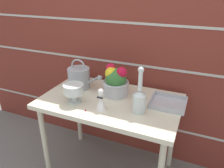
# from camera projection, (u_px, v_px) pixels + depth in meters

# --- Properties ---
(brick_wall) EXTENTS (3.60, 0.08, 2.20)m
(brick_wall) POSITION_uv_depth(u_px,v_px,m) (129.00, 43.00, 1.93)
(brick_wall) COLOR maroon
(brick_wall) RESTS_ON ground_plane
(patio_table) EXTENTS (1.09, 0.67, 0.74)m
(patio_table) POSITION_uv_depth(u_px,v_px,m) (110.00, 108.00, 1.77)
(patio_table) COLOR beige
(patio_table) RESTS_ON ground_plane
(watering_can) EXTENTS (0.33, 0.19, 0.26)m
(watering_can) POSITION_uv_depth(u_px,v_px,m) (79.00, 77.00, 1.90)
(watering_can) COLOR #9EA3A8
(watering_can) RESTS_ON patio_table
(crystal_pedestal_bowl) EXTENTS (0.16, 0.16, 0.15)m
(crystal_pedestal_bowl) POSITION_uv_depth(u_px,v_px,m) (74.00, 90.00, 1.65)
(crystal_pedestal_bowl) COLOR silver
(crystal_pedestal_bowl) RESTS_ON patio_table
(flower_planter) EXTENTS (0.22, 0.22, 0.25)m
(flower_planter) POSITION_uv_depth(u_px,v_px,m) (115.00, 81.00, 1.76)
(flower_planter) COLOR #BCBCC1
(flower_planter) RESTS_ON patio_table
(glass_decanter) EXTENTS (0.10, 0.10, 0.34)m
(glass_decanter) POSITION_uv_depth(u_px,v_px,m) (139.00, 99.00, 1.52)
(glass_decanter) COLOR silver
(glass_decanter) RESTS_ON patio_table
(figurine_vase) EXTENTS (0.08, 0.08, 0.17)m
(figurine_vase) POSITION_uv_depth(u_px,v_px,m) (101.00, 101.00, 1.57)
(figurine_vase) COLOR white
(figurine_vase) RESTS_ON patio_table
(wire_tray) EXTENTS (0.26, 0.24, 0.04)m
(wire_tray) POSITION_uv_depth(u_px,v_px,m) (168.00, 104.00, 1.65)
(wire_tray) COLOR #B7B7BC
(wire_tray) RESTS_ON patio_table
(fallen_petal) EXTENTS (0.01, 0.01, 0.01)m
(fallen_petal) POSITION_uv_depth(u_px,v_px,m) (86.00, 110.00, 1.57)
(fallen_petal) COLOR red
(fallen_petal) RESTS_ON patio_table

